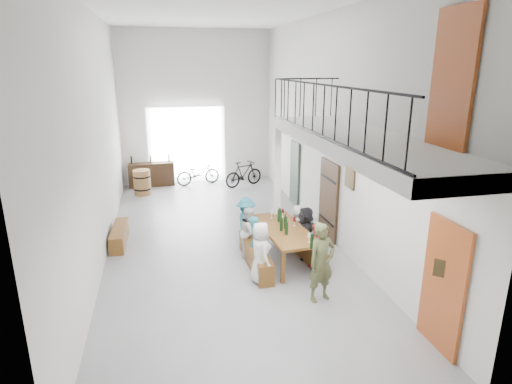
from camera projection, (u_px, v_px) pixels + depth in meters
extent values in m
plane|color=gray|center=(222.00, 241.00, 10.81)|extent=(12.00, 12.00, 0.00)
plane|color=silver|center=(196.00, 108.00, 15.62)|extent=(5.50, 0.00, 5.50)
plane|color=silver|center=(301.00, 221.00, 4.42)|extent=(5.50, 0.00, 5.50)
plane|color=silver|center=(96.00, 137.00, 9.44)|extent=(0.00, 12.00, 12.00)
plane|color=silver|center=(329.00, 129.00, 10.60)|extent=(0.00, 12.00, 12.00)
plane|color=white|center=(216.00, 6.00, 9.23)|extent=(12.00, 12.00, 0.00)
cube|color=white|center=(187.00, 145.00, 15.87)|extent=(2.80, 0.08, 2.80)
cube|color=#97411A|center=(443.00, 287.00, 6.51)|extent=(0.06, 0.95, 2.10)
cube|color=#392415|center=(328.00, 200.00, 10.82)|extent=(0.06, 1.10, 2.00)
cube|color=#323C31|center=(295.00, 173.00, 13.43)|extent=(0.06, 0.80, 2.00)
cube|color=#97411A|center=(453.00, 79.00, 6.00)|extent=(0.06, 0.90, 1.95)
cube|color=#382C16|center=(350.00, 176.00, 9.54)|extent=(0.04, 0.45, 0.55)
cylinder|color=white|center=(311.00, 135.00, 11.82)|extent=(0.04, 0.28, 0.28)
cube|color=silver|center=(360.00, 142.00, 7.39)|extent=(1.50, 5.60, 0.25)
cube|color=black|center=(323.00, 85.00, 6.95)|extent=(0.03, 5.60, 0.03)
cube|color=black|center=(320.00, 135.00, 7.19)|extent=(0.03, 5.60, 0.03)
cube|color=black|center=(308.00, 79.00, 9.70)|extent=(1.50, 0.03, 0.03)
cube|color=silver|center=(277.00, 188.00, 10.26)|extent=(0.14, 0.14, 2.88)
cube|color=brown|center=(284.00, 230.00, 9.51)|extent=(1.06, 2.27, 0.06)
cube|color=brown|center=(283.00, 267.00, 8.65)|extent=(0.08, 0.08, 0.73)
cube|color=brown|center=(317.00, 262.00, 8.86)|extent=(0.08, 0.08, 0.73)
cube|color=brown|center=(256.00, 233.00, 10.39)|extent=(0.08, 0.08, 0.73)
cube|color=brown|center=(285.00, 229.00, 10.60)|extent=(0.08, 0.08, 0.73)
cube|color=brown|center=(255.00, 256.00, 9.43)|extent=(0.35, 2.03, 0.47)
cube|color=brown|center=(305.00, 249.00, 9.86)|extent=(0.46, 1.86, 0.42)
cylinder|color=black|center=(279.00, 214.00, 9.89)|extent=(0.07, 0.07, 0.35)
cylinder|color=black|center=(285.00, 221.00, 9.45)|extent=(0.07, 0.07, 0.35)
cylinder|color=black|center=(280.00, 215.00, 9.85)|extent=(0.07, 0.07, 0.35)
cylinder|color=black|center=(281.00, 223.00, 9.32)|extent=(0.07, 0.07, 0.35)
cylinder|color=black|center=(287.00, 227.00, 9.11)|extent=(0.07, 0.07, 0.35)
cube|color=brown|center=(120.00, 236.00, 10.61)|extent=(0.38, 1.52, 0.42)
cylinder|color=#9C6635|center=(142.00, 182.00, 14.54)|extent=(0.57, 0.57, 0.86)
cylinder|color=black|center=(143.00, 188.00, 14.60)|extent=(0.59, 0.59, 0.05)
cylinder|color=black|center=(142.00, 176.00, 14.48)|extent=(0.59, 0.59, 0.05)
cube|color=#392415|center=(152.00, 174.00, 15.60)|extent=(1.64, 0.53, 0.86)
cylinder|color=black|center=(131.00, 160.00, 15.29)|extent=(0.06, 0.06, 0.28)
cylinder|color=black|center=(150.00, 159.00, 15.42)|extent=(0.06, 0.06, 0.28)
cylinder|color=black|center=(169.00, 158.00, 15.63)|extent=(0.06, 0.06, 0.28)
imported|color=silver|center=(261.00, 253.00, 8.64)|extent=(0.50, 0.68, 1.29)
imported|color=teal|center=(256.00, 241.00, 9.36)|extent=(0.38, 0.48, 1.16)
imported|color=silver|center=(250.00, 232.00, 9.86)|extent=(0.63, 0.70, 1.18)
imported|color=teal|center=(246.00, 223.00, 10.27)|extent=(0.49, 0.83, 1.27)
imported|color=#AE1D34|center=(315.00, 246.00, 9.24)|extent=(0.27, 0.62, 1.05)
imported|color=black|center=(305.00, 232.00, 9.76)|extent=(0.63, 1.19, 1.22)
imported|color=silver|center=(298.00, 226.00, 10.42)|extent=(0.42, 0.56, 1.04)
imported|color=#4B512D|center=(322.00, 262.00, 7.93)|extent=(0.64, 0.51, 1.54)
imported|color=#154817|center=(311.00, 222.00, 11.51)|extent=(0.40, 0.36, 0.42)
imported|color=black|center=(198.00, 173.00, 15.76)|extent=(1.70, 0.89, 0.85)
imported|color=black|center=(244.00, 174.00, 15.53)|extent=(1.59, 1.00, 0.93)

